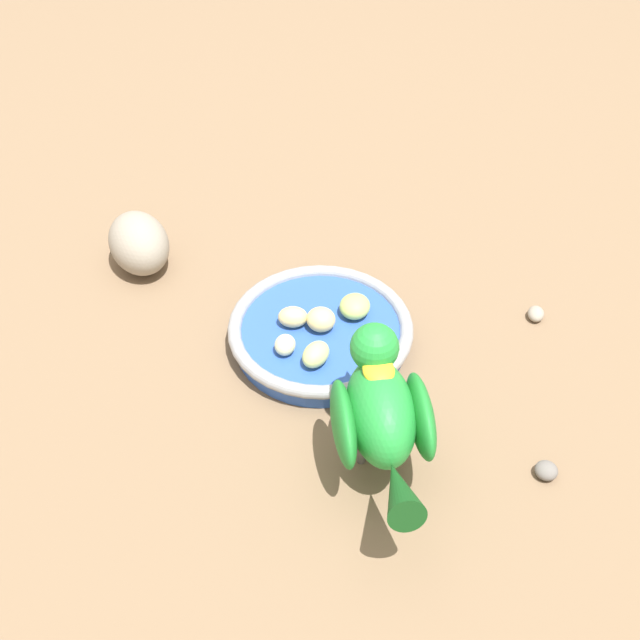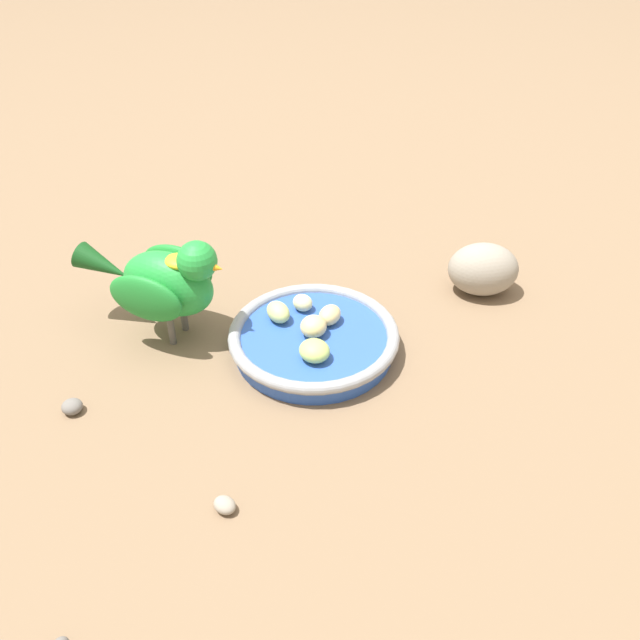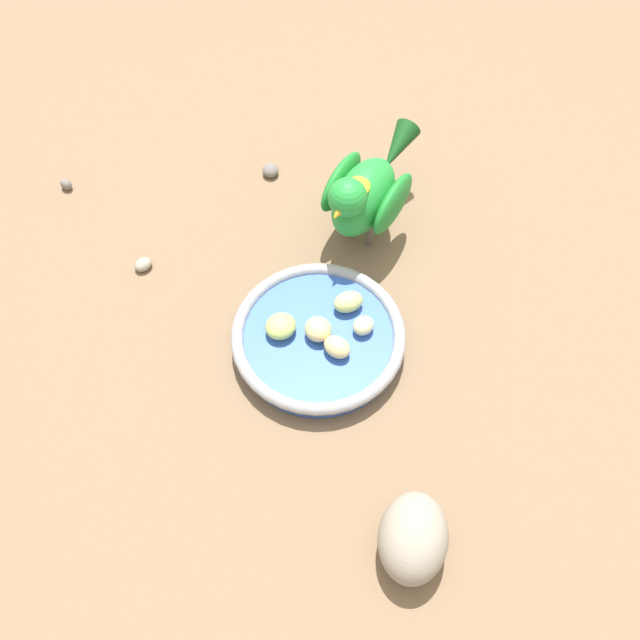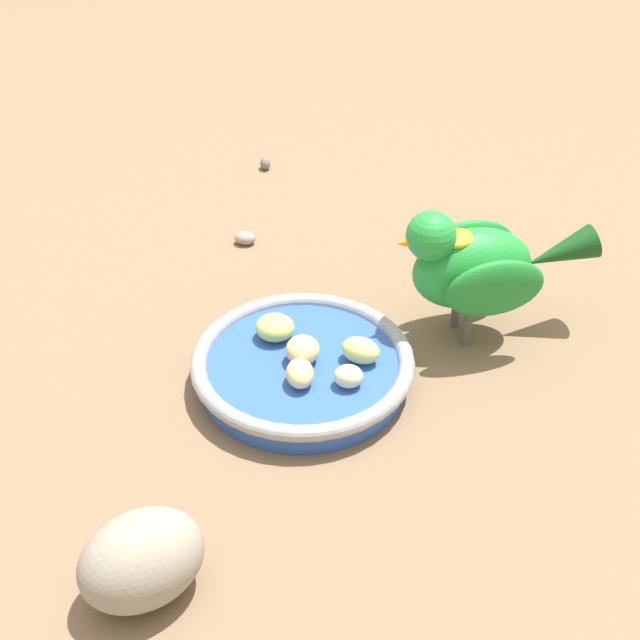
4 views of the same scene
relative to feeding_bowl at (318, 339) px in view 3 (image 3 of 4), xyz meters
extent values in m
plane|color=#7A6047|center=(0.00, 0.03, -0.02)|extent=(4.00, 4.00, 0.00)
cylinder|color=#2D56B7|center=(0.00, 0.00, 0.00)|extent=(0.18, 0.18, 0.02)
torus|color=#93969B|center=(0.00, 0.00, 0.01)|extent=(0.19, 0.19, 0.01)
ellipsoid|color=#E5C67F|center=(0.00, 0.03, 0.02)|extent=(0.03, 0.03, 0.02)
ellipsoid|color=#C6D17A|center=(-0.05, 0.00, 0.02)|extent=(0.04, 0.03, 0.02)
ellipsoid|color=beige|center=(-0.04, 0.03, 0.02)|extent=(0.02, 0.02, 0.02)
ellipsoid|color=#E5C67F|center=(0.00, 0.00, 0.02)|extent=(0.03, 0.03, 0.02)
ellipsoid|color=#B2CC66|center=(0.03, -0.03, 0.02)|extent=(0.04, 0.04, 0.02)
cylinder|color=#59544C|center=(-0.14, -0.06, 0.00)|extent=(0.01, 0.01, 0.03)
cylinder|color=#59544C|center=(-0.13, -0.09, 0.00)|extent=(0.01, 0.01, 0.03)
ellipsoid|color=green|center=(-0.14, -0.08, 0.06)|extent=(0.12, 0.09, 0.07)
ellipsoid|color=#1E7F2D|center=(-0.16, -0.05, 0.06)|extent=(0.09, 0.04, 0.05)
ellipsoid|color=#1E7F2D|center=(-0.14, -0.11, 0.06)|extent=(0.09, 0.04, 0.05)
cone|color=#144719|center=(-0.22, -0.10, 0.06)|extent=(0.08, 0.05, 0.05)
sphere|color=green|center=(-0.10, -0.07, 0.09)|extent=(0.05, 0.05, 0.04)
cone|color=orange|center=(-0.08, -0.06, 0.09)|extent=(0.02, 0.02, 0.02)
ellipsoid|color=yellow|center=(-0.12, -0.07, 0.09)|extent=(0.04, 0.04, 0.01)
ellipsoid|color=gray|center=(0.09, 0.22, 0.02)|extent=(0.11, 0.10, 0.07)
ellipsoid|color=gray|center=(0.08, -0.22, -0.01)|extent=(0.02, 0.02, 0.01)
ellipsoid|color=slate|center=(0.07, -0.39, -0.01)|extent=(0.01, 0.02, 0.01)
ellipsoid|color=slate|center=(-0.13, -0.23, -0.01)|extent=(0.03, 0.03, 0.01)
camera|label=1|loc=(-0.64, -0.11, 0.64)|focal=49.91mm
camera|label=2|loc=(0.39, -0.48, 0.50)|focal=40.43mm
camera|label=3|loc=(0.28, 0.30, 0.70)|focal=42.21mm
camera|label=4|loc=(-0.05, 0.60, 0.50)|focal=51.97mm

